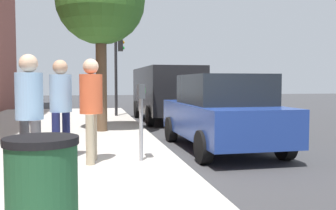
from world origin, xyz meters
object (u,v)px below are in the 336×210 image
at_px(parking_officer, 61,100).
at_px(trash_bin, 42,199).
at_px(parking_meter, 141,106).
at_px(pedestrian_at_meter, 91,101).
at_px(pedestrian_bystander, 29,104).
at_px(traffic_signal, 118,59).
at_px(parked_sedan_near, 221,112).
at_px(street_tree, 101,1).
at_px(parked_van_far, 166,90).

relative_size(parking_officer, trash_bin, 1.84).
xyz_separation_m(parking_meter, trash_bin, (-3.73, 1.28, -0.51)).
bearing_deg(trash_bin, pedestrian_at_meter, -5.92).
relative_size(parking_meter, pedestrian_at_meter, 0.76).
bearing_deg(pedestrian_bystander, traffic_signal, 47.08).
height_order(pedestrian_at_meter, parking_officer, parking_officer).
bearing_deg(traffic_signal, pedestrian_at_meter, 173.05).
distance_m(parking_officer, parked_sedan_near, 3.73).
height_order(traffic_signal, trash_bin, traffic_signal).
bearing_deg(street_tree, parking_meter, -172.48).
bearing_deg(pedestrian_at_meter, pedestrian_bystander, -126.71).
xyz_separation_m(parking_officer, parked_sedan_near, (1.07, -3.55, -0.37)).
distance_m(pedestrian_at_meter, traffic_signal, 9.66).
bearing_deg(street_tree, parked_van_far, -35.03).
xyz_separation_m(pedestrian_at_meter, trash_bin, (-3.77, 0.39, -0.61)).
bearing_deg(pedestrian_at_meter, parked_sedan_near, 34.17).
distance_m(pedestrian_at_meter, trash_bin, 3.84).
relative_size(parked_van_far, street_tree, 1.02).
bearing_deg(parking_meter, traffic_signal, -1.58).
height_order(parked_sedan_near, traffic_signal, traffic_signal).
distance_m(parking_officer, parked_van_far, 8.58).
relative_size(pedestrian_bystander, trash_bin, 1.84).
height_order(parking_meter, pedestrian_at_meter, pedestrian_at_meter).
relative_size(pedestrian_bystander, parked_sedan_near, 0.42).
relative_size(pedestrian_at_meter, parked_van_far, 0.36).
distance_m(pedestrian_bystander, street_tree, 6.13).
bearing_deg(parked_sedan_near, street_tree, 42.71).
xyz_separation_m(pedestrian_bystander, parking_officer, (1.40, -0.35, 0.00)).
height_order(parking_meter, trash_bin, parking_meter).
height_order(parking_meter, traffic_signal, traffic_signal).
xyz_separation_m(parking_meter, pedestrian_bystander, (-0.90, 1.80, 0.10)).
relative_size(pedestrian_bystander, parking_officer, 1.00).
bearing_deg(trash_bin, parked_van_far, -15.69).
bearing_deg(parking_officer, parked_van_far, 88.20).
relative_size(parking_officer, parked_sedan_near, 0.42).
distance_m(parking_meter, parking_officer, 1.54).
bearing_deg(street_tree, parking_officer, 167.78).
bearing_deg(parking_meter, parking_officer, 71.25).
distance_m(street_tree, trash_bin, 8.87).
bearing_deg(pedestrian_at_meter, parked_van_far, 77.31).
relative_size(parked_sedan_near, street_tree, 0.86).
distance_m(parking_meter, parked_van_far, 8.57).
relative_size(parked_sedan_near, trash_bin, 4.38).
height_order(pedestrian_at_meter, pedestrian_bystander, same).
height_order(parking_meter, pedestrian_bystander, pedestrian_bystander).
distance_m(parking_officer, trash_bin, 4.27).
height_order(pedestrian_at_meter, street_tree, street_tree).
bearing_deg(parked_van_far, parked_sedan_near, -179.99).
distance_m(parked_sedan_near, trash_bin, 6.29).
distance_m(parking_meter, pedestrian_at_meter, 0.90).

